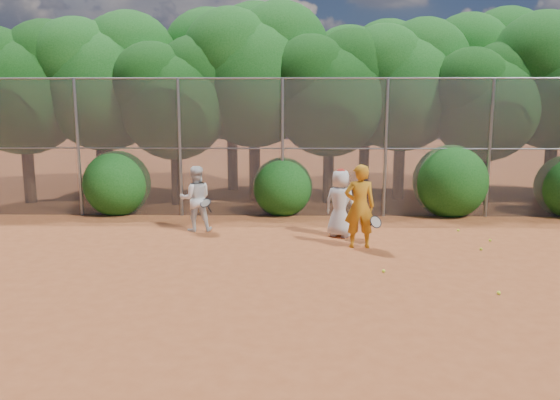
{
  "coord_description": "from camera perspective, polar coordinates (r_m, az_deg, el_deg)",
  "views": [
    {
      "loc": [
        -0.75,
        -9.89,
        3.32
      ],
      "look_at": [
        -1.0,
        2.5,
        1.1
      ],
      "focal_mm": 35.0,
      "sensor_mm": 36.0,
      "label": 1
    }
  ],
  "objects": [
    {
      "name": "bush_0",
      "position": [
        17.18,
        -16.67,
        1.97
      ],
      "size": [
        2.0,
        2.0,
        2.0
      ],
      "primitive_type": "sphere",
      "color": "#134C14",
      "rests_on": "ground"
    },
    {
      "name": "tree_1",
      "position": [
        19.46,
        -17.81,
        12.17
      ],
      "size": [
        4.64,
        4.03,
        6.35
      ],
      "color": "black",
      "rests_on": "ground"
    },
    {
      "name": "player_yellow",
      "position": [
        12.65,
        8.32,
        -0.66
      ],
      "size": [
        0.88,
        0.59,
        1.94
      ],
      "rotation": [
        0.0,
        0.0,
        3.16
      ],
      "color": "#C37C17",
      "rests_on": "ground"
    },
    {
      "name": "tree_5",
      "position": [
        19.32,
        12.8,
        12.07
      ],
      "size": [
        4.51,
        3.92,
        6.17
      ],
      "color": "black",
      "rests_on": "ground"
    },
    {
      "name": "tree_0",
      "position": [
        19.93,
        -25.2,
        10.97
      ],
      "size": [
        4.38,
        3.81,
        6.0
      ],
      "color": "black",
      "rests_on": "ground"
    },
    {
      "name": "tree_12",
      "position": [
        22.4,
        20.72,
        12.57
      ],
      "size": [
        5.02,
        4.37,
        6.88
      ],
      "color": "black",
      "rests_on": "ground"
    },
    {
      "name": "ground",
      "position": [
        10.46,
        5.27,
        -8.39
      ],
      "size": [
        80.0,
        80.0,
        0.0
      ],
      "primitive_type": "plane",
      "color": "#984822",
      "rests_on": "ground"
    },
    {
      "name": "fence_back",
      "position": [
        15.95,
        3.43,
        5.58
      ],
      "size": [
        20.05,
        0.09,
        4.03
      ],
      "color": "gray",
      "rests_on": "ground"
    },
    {
      "name": "player_teen",
      "position": [
        13.66,
        6.32,
        -0.31
      ],
      "size": [
        0.99,
        0.89,
        1.72
      ],
      "rotation": [
        0.0,
        0.0,
        2.6
      ],
      "color": "silver",
      "rests_on": "ground"
    },
    {
      "name": "tree_11",
      "position": [
        20.74,
        9.15,
        12.36
      ],
      "size": [
        4.64,
        4.03,
        6.35
      ],
      "color": "black",
      "rests_on": "ground"
    },
    {
      "name": "tree_4",
      "position": [
        18.18,
        5.37,
        11.49
      ],
      "size": [
        4.19,
        3.64,
        5.73
      ],
      "color": "black",
      "rests_on": "ground"
    },
    {
      "name": "player_white",
      "position": [
        14.34,
        -8.8,
        0.14
      ],
      "size": [
        0.97,
        0.88,
        1.71
      ],
      "rotation": [
        0.0,
        0.0,
        3.36
      ],
      "color": "white",
      "rests_on": "ground"
    },
    {
      "name": "ball_3",
      "position": [
        11.07,
        10.77,
        -7.3
      ],
      "size": [
        0.07,
        0.07,
        0.07
      ],
      "primitive_type": "sphere",
      "color": "#C8E529",
      "rests_on": "ground"
    },
    {
      "name": "tree_9",
      "position": [
        21.97,
        -18.39,
        12.31
      ],
      "size": [
        4.83,
        4.2,
        6.62
      ],
      "color": "black",
      "rests_on": "ground"
    },
    {
      "name": "ball_2",
      "position": [
        10.42,
        21.88,
        -8.99
      ],
      "size": [
        0.07,
        0.07,
        0.07
      ],
      "primitive_type": "sphere",
      "color": "#C8E529",
      "rests_on": "ground"
    },
    {
      "name": "bush_1",
      "position": [
        16.37,
        0.26,
        1.66
      ],
      "size": [
        1.8,
        1.8,
        1.8
      ],
      "primitive_type": "sphere",
      "color": "#134C14",
      "rests_on": "ground"
    },
    {
      "name": "tree_7",
      "position": [
        20.55,
        27.16,
        11.74
      ],
      "size": [
        4.77,
        4.14,
        6.53
      ],
      "color": "black",
      "rests_on": "ground"
    },
    {
      "name": "tree_2",
      "position": [
        18.11,
        -10.83,
        10.82
      ],
      "size": [
        3.99,
        3.47,
        5.47
      ],
      "color": "black",
      "rests_on": "ground"
    },
    {
      "name": "bush_2",
      "position": [
        17.02,
        17.36,
        2.2
      ],
      "size": [
        2.2,
        2.2,
        2.2
      ],
      "primitive_type": "sphere",
      "color": "#134C14",
      "rests_on": "ground"
    },
    {
      "name": "ball_1",
      "position": [
        14.18,
        21.09,
        -3.94
      ],
      "size": [
        0.07,
        0.07,
        0.07
      ],
      "primitive_type": "sphere",
      "color": "#C8E529",
      "rests_on": "ground"
    },
    {
      "name": "tree_3",
      "position": [
        18.8,
        -2.54,
        13.43
      ],
      "size": [
        4.89,
        4.26,
        6.7
      ],
      "color": "black",
      "rests_on": "ground"
    },
    {
      "name": "ball_0",
      "position": [
        13.27,
        20.27,
        -4.83
      ],
      "size": [
        0.07,
        0.07,
        0.07
      ],
      "primitive_type": "sphere",
      "color": "#C8E529",
      "rests_on": "ground"
    },
    {
      "name": "tree_10",
      "position": [
        21.09,
        -4.94,
        13.68
      ],
      "size": [
        5.15,
        4.48,
        7.06
      ],
      "color": "black",
      "rests_on": "ground"
    },
    {
      "name": "tree_6",
      "position": [
        19.0,
        20.84,
        9.95
      ],
      "size": [
        3.86,
        3.36,
        5.29
      ],
      "color": "black",
      "rests_on": "ground"
    },
    {
      "name": "ball_4",
      "position": [
        14.99,
        18.12,
        -3.02
      ],
      "size": [
        0.07,
        0.07,
        0.07
      ],
      "primitive_type": "sphere",
      "color": "#C8E529",
      "rests_on": "ground"
    }
  ]
}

